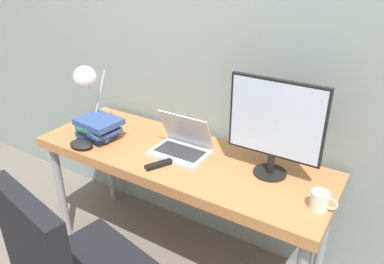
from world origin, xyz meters
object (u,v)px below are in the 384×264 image
(monitor, at_px, (275,124))
(game_controller, at_px, (81,144))
(mug, at_px, (320,201))
(desk_lamp, at_px, (89,85))
(book_stack, at_px, (98,128))
(laptop, at_px, (182,145))

(monitor, distance_m, game_controller, 1.12)
(mug, bearing_deg, desk_lamp, 178.82)
(desk_lamp, distance_m, mug, 1.44)
(desk_lamp, bearing_deg, book_stack, -29.64)
(book_stack, bearing_deg, desk_lamp, 150.36)
(book_stack, bearing_deg, monitor, 9.72)
(game_controller, bearing_deg, mug, 6.71)
(laptop, height_order, book_stack, laptop)
(mug, height_order, game_controller, mug)
(monitor, bearing_deg, game_controller, -163.04)
(laptop, distance_m, game_controller, 0.59)
(laptop, relative_size, monitor, 0.62)
(laptop, xyz_separation_m, book_stack, (-0.53, -0.12, 0.02))
(laptop, xyz_separation_m, monitor, (0.51, 0.06, 0.24))
(monitor, distance_m, desk_lamp, 1.12)
(mug, xyz_separation_m, game_controller, (-1.33, -0.16, -0.02))
(laptop, bearing_deg, book_stack, -167.10)
(laptop, bearing_deg, mug, -7.36)
(laptop, distance_m, mug, 0.81)
(laptop, relative_size, mug, 2.61)
(laptop, distance_m, book_stack, 0.54)
(desk_lamp, bearing_deg, game_controller, -67.57)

